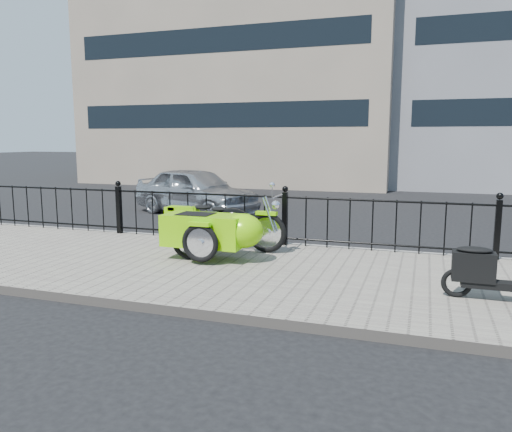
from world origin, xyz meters
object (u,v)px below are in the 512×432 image
(spare_tire, at_px, (190,242))
(motorcycle_sidecar, at_px, (218,229))
(scooter, at_px, (493,272))
(sedan_car, at_px, (196,191))

(spare_tire, bearing_deg, motorcycle_sidecar, 31.03)
(motorcycle_sidecar, xyz_separation_m, scooter, (3.93, -0.95, -0.12))
(scooter, bearing_deg, sedan_car, 138.80)
(motorcycle_sidecar, height_order, scooter, motorcycle_sidecar)
(spare_tire, bearing_deg, scooter, -9.31)
(spare_tire, bearing_deg, sedan_car, 114.66)
(scooter, distance_m, sedan_car, 8.89)
(motorcycle_sidecar, distance_m, spare_tire, 0.50)
(spare_tire, xyz_separation_m, sedan_car, (-2.36, 5.15, 0.23))
(scooter, distance_m, spare_tire, 4.39)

